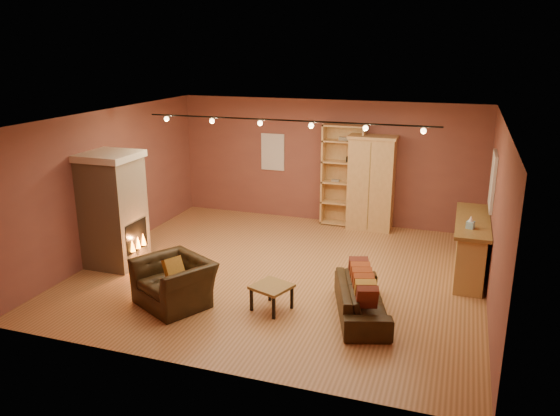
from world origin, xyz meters
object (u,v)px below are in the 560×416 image
(bookcase, at_px, (343,174))
(coffee_table, at_px, (272,289))
(bar_counter, at_px, (470,246))
(fireplace, at_px, (114,210))
(armoire, at_px, (371,183))
(armchair, at_px, (174,275))
(loveseat, at_px, (362,293))

(bookcase, xyz_separation_m, coffee_table, (-0.10, -4.56, -0.82))
(bookcase, bearing_deg, bar_counter, -37.19)
(fireplace, bearing_deg, armoire, 41.03)
(fireplace, height_order, bar_counter, fireplace)
(bar_counter, distance_m, armchair, 5.19)
(fireplace, xyz_separation_m, armoire, (4.12, 3.58, -0.01))
(fireplace, bearing_deg, loveseat, -6.82)
(fireplace, distance_m, armoire, 5.46)
(fireplace, bearing_deg, bar_counter, 14.54)
(loveseat, height_order, armchair, armchair)
(fireplace, xyz_separation_m, loveseat, (4.71, -0.56, -0.69))
(bookcase, distance_m, coffee_table, 4.63)
(bar_counter, height_order, coffee_table, bar_counter)
(armoire, xyz_separation_m, coffee_table, (-0.76, -4.41, -0.71))
(fireplace, relative_size, armchair, 1.59)
(armoire, xyz_separation_m, loveseat, (0.59, -4.15, -0.69))
(fireplace, xyz_separation_m, armchair, (1.84, -1.13, -0.57))
(bar_counter, xyz_separation_m, armchair, (-4.40, -2.75, -0.03))
(armchair, height_order, coffee_table, armchair)
(armoire, bearing_deg, loveseat, -81.90)
(armoire, distance_m, loveseat, 4.25)
(bookcase, distance_m, armoire, 0.68)
(coffee_table, bearing_deg, bar_counter, 40.33)
(bookcase, relative_size, armchair, 1.72)
(bookcase, distance_m, armchair, 5.16)
(armchair, distance_m, coffee_table, 1.55)
(bookcase, xyz_separation_m, loveseat, (1.25, -4.29, -0.80))
(armoire, height_order, coffee_table, armoire)
(fireplace, xyz_separation_m, bar_counter, (6.24, 1.62, -0.54))
(bookcase, xyz_separation_m, bar_counter, (2.78, -2.11, -0.64))
(bar_counter, xyz_separation_m, coffee_table, (-2.88, -2.44, -0.18))
(fireplace, relative_size, armoire, 1.01)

